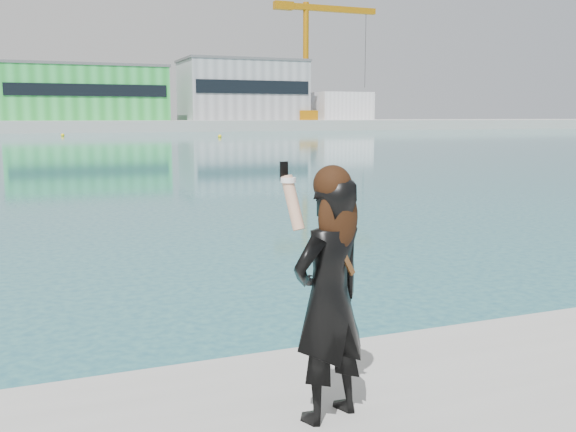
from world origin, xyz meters
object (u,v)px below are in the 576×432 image
buoy_extra (63,136)px  woman (329,292)px  dock_crane (311,57)px  buoy_near (220,138)px

buoy_extra → woman: size_ratio=0.30×
dock_crane → buoy_extra: bearing=-149.4°
buoy_extra → dock_crane: bearing=30.6°
dock_crane → buoy_extra: (-51.22, -30.31, -15.07)m
dock_crane → woman: bearing=-113.7°
buoy_extra → woman: 91.98m
dock_crane → woman: 134.17m
dock_crane → buoy_near: dock_crane is taller
dock_crane → woman: dock_crane is taller
buoy_extra → woman: (-2.41, -91.94, 1.64)m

